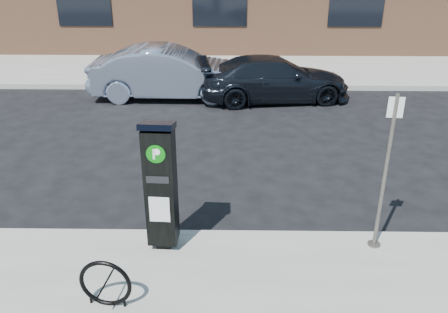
{
  "coord_description": "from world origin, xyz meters",
  "views": [
    {
      "loc": [
        0.45,
        -6.09,
        4.23
      ],
      "look_at": [
        0.35,
        0.5,
        1.19
      ],
      "focal_mm": 38.0,
      "sensor_mm": 36.0,
      "label": 1
    }
  ],
  "objects_px": {
    "car_silver": "(169,73)",
    "car_dark": "(274,79)",
    "bike_rack": "(105,284)",
    "parking_kiosk": "(161,185)",
    "sign_pole": "(385,175)"
  },
  "relations": [
    {
      "from": "parking_kiosk",
      "to": "bike_rack",
      "type": "height_order",
      "value": "parking_kiosk"
    },
    {
      "from": "sign_pole",
      "to": "car_dark",
      "type": "bearing_deg",
      "value": 101.95
    },
    {
      "from": "bike_rack",
      "to": "parking_kiosk",
      "type": "bearing_deg",
      "value": 74.24
    },
    {
      "from": "car_silver",
      "to": "car_dark",
      "type": "distance_m",
      "value": 2.99
    },
    {
      "from": "bike_rack",
      "to": "sign_pole",
      "type": "bearing_deg",
      "value": 27.21
    },
    {
      "from": "car_silver",
      "to": "car_dark",
      "type": "bearing_deg",
      "value": -92.35
    },
    {
      "from": "car_silver",
      "to": "car_dark",
      "type": "xyz_separation_m",
      "value": [
        2.98,
        -0.17,
        -0.12
      ]
    },
    {
      "from": "parking_kiosk",
      "to": "sign_pole",
      "type": "relative_size",
      "value": 0.85
    },
    {
      "from": "parking_kiosk",
      "to": "car_silver",
      "type": "height_order",
      "value": "parking_kiosk"
    },
    {
      "from": "car_silver",
      "to": "car_dark",
      "type": "relative_size",
      "value": 1.05
    },
    {
      "from": "sign_pole",
      "to": "bike_rack",
      "type": "bearing_deg",
      "value": -155.19
    },
    {
      "from": "car_silver",
      "to": "car_dark",
      "type": "height_order",
      "value": "car_silver"
    },
    {
      "from": "sign_pole",
      "to": "parking_kiosk",
      "type": "bearing_deg",
      "value": -174.08
    },
    {
      "from": "sign_pole",
      "to": "car_silver",
      "type": "relative_size",
      "value": 0.52
    },
    {
      "from": "car_silver",
      "to": "sign_pole",
      "type": "bearing_deg",
      "value": -151.79
    }
  ]
}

